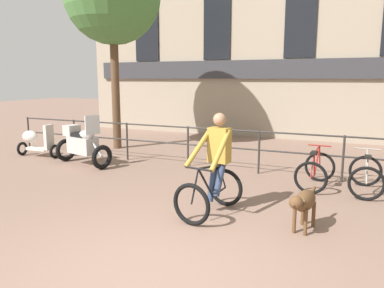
# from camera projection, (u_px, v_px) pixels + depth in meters

# --- Properties ---
(ground_plane) EXTENTS (60.00, 60.00, 0.00)m
(ground_plane) POSITION_uv_depth(u_px,v_px,m) (147.00, 276.00, 4.37)
(ground_plane) COLOR #846656
(canal_railing) EXTENTS (15.05, 0.05, 1.05)m
(canal_railing) POSITION_uv_depth(u_px,v_px,m) (259.00, 145.00, 8.92)
(canal_railing) COLOR #2D2B28
(canal_railing) RESTS_ON ground_plane
(cyclist_with_bike) EXTENTS (0.86, 1.27, 1.70)m
(cyclist_with_bike) POSITION_uv_depth(u_px,v_px,m) (214.00, 169.00, 6.30)
(cyclist_with_bike) COLOR black
(cyclist_with_bike) RESTS_ON ground_plane
(dog) EXTENTS (0.37, 1.01, 0.65)m
(dog) POSITION_uv_depth(u_px,v_px,m) (304.00, 202.00, 5.55)
(dog) COLOR brown
(dog) RESTS_ON ground_plane
(parked_motorcycle) EXTENTS (1.77, 0.99, 1.35)m
(parked_motorcycle) POSITION_uv_depth(u_px,v_px,m) (82.00, 144.00, 9.85)
(parked_motorcycle) COLOR black
(parked_motorcycle) RESTS_ON ground_plane
(parked_bicycle_near_lamp) EXTENTS (0.73, 1.15, 0.86)m
(parked_bicycle_near_lamp) POSITION_uv_depth(u_px,v_px,m) (315.00, 171.00, 7.83)
(parked_bicycle_near_lamp) COLOR black
(parked_bicycle_near_lamp) RESTS_ON ground_plane
(parked_bicycle_mid_left) EXTENTS (0.67, 1.12, 0.86)m
(parked_bicycle_mid_left) POSITION_uv_depth(u_px,v_px,m) (366.00, 176.00, 7.44)
(parked_bicycle_mid_left) COLOR black
(parked_bicycle_mid_left) RESTS_ON ground_plane
(parked_scooter) EXTENTS (1.30, 0.48, 0.96)m
(parked_scooter) POSITION_uv_depth(u_px,v_px,m) (36.00, 141.00, 10.90)
(parked_scooter) COLOR black
(parked_scooter) RESTS_ON ground_plane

